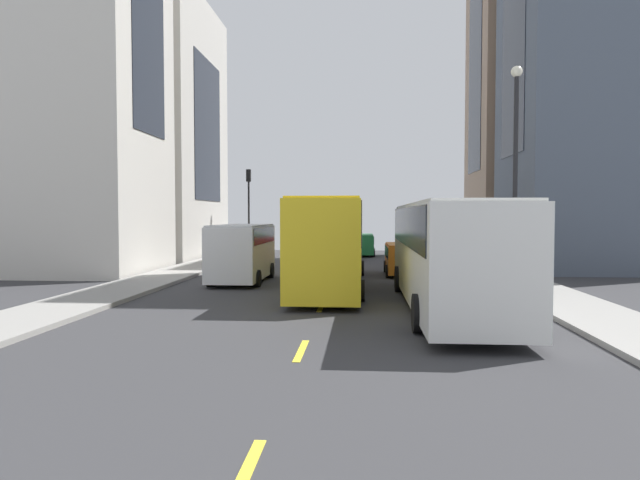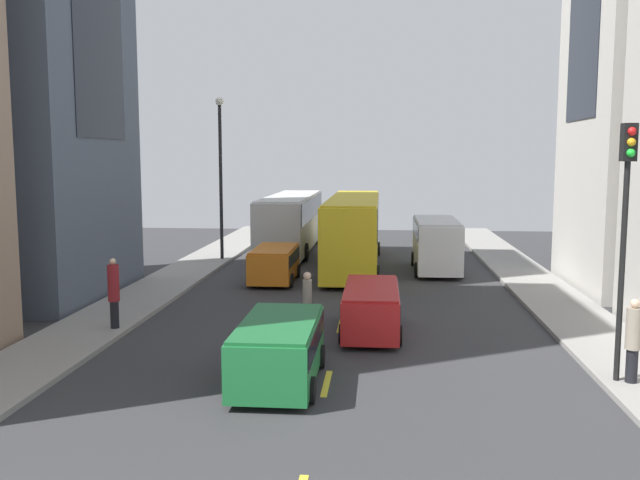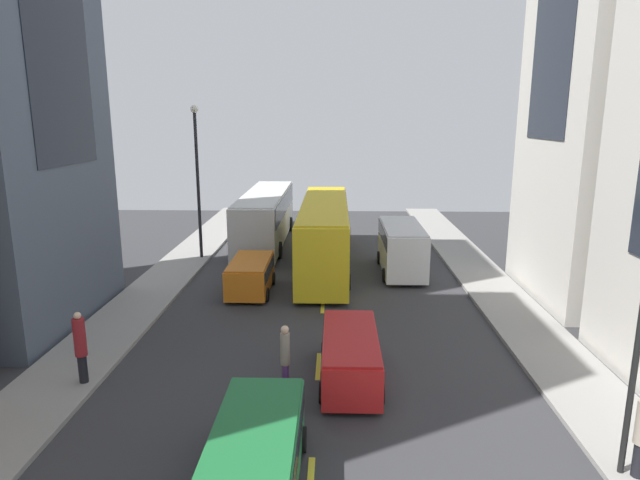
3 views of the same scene
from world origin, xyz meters
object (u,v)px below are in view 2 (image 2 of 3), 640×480
(traffic_light_near_corner, at_px, (626,205))
(streetcar_yellow, at_px, (354,226))
(delivery_van_white, at_px, (436,241))
(pedestrian_walking_far, at_px, (114,291))
(city_bus_white, at_px, (291,218))
(pedestrian_waiting_curb, at_px, (307,302))
(car_green_2, at_px, (279,347))
(car_orange_1, at_px, (274,262))
(pedestrian_crossing_near, at_px, (633,338))
(car_red_0, at_px, (371,306))

(traffic_light_near_corner, bearing_deg, streetcar_yellow, 111.84)
(delivery_van_white, relative_size, pedestrian_walking_far, 2.49)
(city_bus_white, relative_size, pedestrian_walking_far, 5.55)
(delivery_van_white, distance_m, pedestrian_waiting_curb, 13.84)
(pedestrian_walking_far, bearing_deg, car_green_2, -27.25)
(city_bus_white, height_order, streetcar_yellow, streetcar_yellow)
(streetcar_yellow, relative_size, car_orange_1, 3.38)
(car_green_2, height_order, pedestrian_walking_far, pedestrian_walking_far)
(car_orange_1, height_order, pedestrian_crossing_near, pedestrian_crossing_near)
(pedestrian_walking_far, xyz_separation_m, pedestrian_crossing_near, (14.65, -4.09, -0.11))
(traffic_light_near_corner, bearing_deg, car_green_2, -176.59)
(car_orange_1, bearing_deg, city_bus_white, 93.15)
(delivery_van_white, distance_m, car_red_0, 12.58)
(streetcar_yellow, xyz_separation_m, pedestrian_waiting_curb, (-0.89, -14.08, -0.99))
(delivery_van_white, bearing_deg, pedestrian_walking_far, -131.15)
(city_bus_white, distance_m, pedestrian_waiting_curb, 19.85)
(car_orange_1, xyz_separation_m, pedestrian_walking_far, (-3.75, -9.34, 0.43))
(city_bus_white, bearing_deg, pedestrian_waiting_curb, -81.13)
(car_orange_1, height_order, pedestrian_walking_far, pedestrian_walking_far)
(car_red_0, relative_size, pedestrian_crossing_near, 2.22)
(city_bus_white, bearing_deg, pedestrian_crossing_near, -64.13)
(streetcar_yellow, relative_size, delivery_van_white, 2.41)
(delivery_van_white, height_order, pedestrian_waiting_curb, delivery_van_white)
(car_red_0, bearing_deg, streetcar_yellow, 94.70)
(delivery_van_white, xyz_separation_m, car_orange_1, (-7.50, -3.52, -0.59))
(streetcar_yellow, relative_size, pedestrian_crossing_near, 6.57)
(delivery_van_white, xyz_separation_m, pedestrian_crossing_near, (3.41, -16.95, -0.26))
(car_green_2, bearing_deg, car_orange_1, 99.28)
(city_bus_white, distance_m, streetcar_yellow, 6.78)
(city_bus_white, relative_size, pedestrian_waiting_curb, 6.07)
(pedestrian_walking_far, bearing_deg, streetcar_yellow, 72.44)
(pedestrian_walking_far, distance_m, pedestrian_crossing_near, 15.21)
(car_green_2, bearing_deg, pedestrian_waiting_curb, 86.88)
(streetcar_yellow, xyz_separation_m, pedestrian_crossing_near, (7.52, -18.14, -0.88))
(car_red_0, distance_m, pedestrian_waiting_curb, 2.12)
(car_green_2, xyz_separation_m, pedestrian_walking_far, (-6.00, 4.46, 0.42))
(car_red_0, relative_size, traffic_light_near_corner, 0.73)
(city_bus_white, xyz_separation_m, car_red_0, (5.04, -18.89, -1.11))
(car_red_0, distance_m, car_orange_1, 9.76)
(pedestrian_waiting_curb, bearing_deg, pedestrian_walking_far, -164.18)
(city_bus_white, xyz_separation_m, delivery_van_white, (8.06, -6.69, -0.50))
(car_orange_1, bearing_deg, pedestrian_walking_far, -111.86)
(traffic_light_near_corner, bearing_deg, pedestrian_walking_far, 164.56)
(city_bus_white, bearing_deg, car_orange_1, -86.85)
(delivery_van_white, xyz_separation_m, pedestrian_walking_far, (-11.24, -12.87, -0.15))
(streetcar_yellow, height_order, pedestrian_walking_far, streetcar_yellow)
(pedestrian_walking_far, bearing_deg, traffic_light_near_corner, -6.09)
(car_green_2, height_order, pedestrian_crossing_near, pedestrian_crossing_near)
(delivery_van_white, distance_m, pedestrian_walking_far, 17.09)
(city_bus_white, xyz_separation_m, traffic_light_near_corner, (11.16, -23.52, 2.47))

